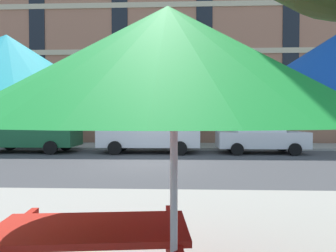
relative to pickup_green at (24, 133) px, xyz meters
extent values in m
plane|color=#424244|center=(6.89, -3.70, -1.03)|extent=(120.00, 120.00, 0.00)
cube|color=#9E998E|center=(6.89, 3.10, -0.97)|extent=(56.00, 3.60, 0.12)
cube|color=#A87056|center=(6.89, 11.30, 5.37)|extent=(46.78, 12.00, 12.80)
cube|color=beige|center=(6.89, 5.26, 2.17)|extent=(45.85, 0.08, 0.36)
cube|color=beige|center=(6.89, 5.26, 5.37)|extent=(45.85, 0.08, 0.36)
cube|color=beige|center=(6.89, 5.26, 8.57)|extent=(45.85, 0.08, 0.36)
cube|color=black|center=(-1.88, 5.27, 5.77)|extent=(1.10, 0.06, 11.60)
cube|color=black|center=(3.97, 5.27, 5.77)|extent=(1.10, 0.06, 11.60)
cube|color=black|center=(9.82, 5.27, 5.77)|extent=(1.10, 0.06, 11.60)
cube|color=black|center=(15.67, 5.27, 5.77)|extent=(1.10, 0.06, 11.60)
cube|color=#195933|center=(0.24, 0.00, -0.21)|extent=(5.10, 1.90, 0.96)
cube|color=#195933|center=(-0.86, 0.00, 0.72)|extent=(1.90, 1.75, 0.90)
cube|color=#195933|center=(2.71, 0.00, 0.45)|extent=(0.16, 1.75, 0.36)
cylinder|color=black|center=(1.82, 0.95, -0.69)|extent=(0.68, 0.22, 0.68)
cylinder|color=black|center=(1.82, -0.95, -0.69)|extent=(0.68, 0.22, 0.68)
cylinder|color=black|center=(-1.34, 0.95, -0.69)|extent=(0.68, 0.22, 0.68)
cube|color=silver|center=(6.57, 0.00, -0.21)|extent=(5.10, 1.90, 0.96)
cube|color=silver|center=(5.47, 0.00, 0.72)|extent=(1.90, 1.75, 0.90)
cube|color=silver|center=(9.04, 0.00, 0.45)|extent=(0.16, 1.75, 0.36)
cylinder|color=black|center=(8.15, 0.95, -0.69)|extent=(0.68, 0.22, 0.68)
cylinder|color=black|center=(8.15, -0.95, -0.69)|extent=(0.68, 0.22, 0.68)
cylinder|color=black|center=(4.99, 0.95, -0.69)|extent=(0.68, 0.22, 0.68)
cylinder|color=black|center=(4.99, -0.95, -0.69)|extent=(0.68, 0.22, 0.68)
cube|color=silver|center=(12.26, 0.00, -0.33)|extent=(4.40, 1.76, 0.80)
cube|color=silver|center=(12.11, 0.00, 0.41)|extent=(2.30, 1.55, 0.68)
cube|color=black|center=(12.11, 0.00, 0.41)|extent=(2.32, 1.57, 0.32)
cylinder|color=black|center=(13.62, 0.88, -0.73)|extent=(0.60, 0.22, 0.60)
cylinder|color=black|center=(13.62, -0.88, -0.73)|extent=(0.60, 0.22, 0.60)
cylinder|color=black|center=(10.89, 0.88, -0.73)|extent=(0.60, 0.22, 0.60)
cylinder|color=black|center=(10.89, -0.88, -0.73)|extent=(0.60, 0.22, 0.60)
cylinder|color=#4C3823|center=(0.41, 3.66, -0.21)|extent=(0.25, 0.25, 1.64)
sphere|color=#2D702D|center=(0.57, 3.72, 1.69)|extent=(1.59, 1.59, 1.59)
sphere|color=#2D702D|center=(0.33, 3.73, 1.50)|extent=(2.46, 2.46, 2.46)
cylinder|color=#4C3823|center=(9.00, 2.76, 0.24)|extent=(0.30, 0.30, 2.53)
sphere|color=#2D702D|center=(9.06, 2.96, 2.37)|extent=(2.78, 2.78, 2.78)
sphere|color=#2D702D|center=(8.96, 2.45, 2.57)|extent=(2.82, 2.82, 2.82)
sphere|color=#2D702D|center=(9.27, 3.08, 2.31)|extent=(2.80, 2.80, 2.80)
sphere|color=#2D702D|center=(9.26, 3.01, 2.75)|extent=(1.85, 1.85, 1.85)
cylinder|color=silver|center=(8.09, -12.70, 0.08)|extent=(0.06, 0.06, 2.20)
cone|color=red|center=(9.27, -12.70, 0.96)|extent=(1.41, 1.41, 0.44)
cone|color=#662D9E|center=(8.92, -11.87, 0.96)|extent=(1.41, 1.41, 0.44)
cone|color=#E5668C|center=(8.09, -11.52, 0.96)|extent=(1.41, 1.41, 0.44)
cone|color=orange|center=(7.26, -11.87, 0.96)|extent=(1.41, 1.41, 0.44)
cone|color=yellow|center=(6.91, -12.70, 0.96)|extent=(1.41, 1.41, 0.44)
cone|color=#199EB2|center=(7.26, -13.53, 0.96)|extent=(1.41, 1.41, 0.44)
cone|color=green|center=(8.09, -13.88, 0.96)|extent=(1.41, 1.41, 0.44)
cone|color=red|center=(8.09, -12.70, 1.00)|extent=(1.76, 1.76, 0.52)
cube|color=red|center=(7.30, -12.30, -0.29)|extent=(1.87, 0.98, 0.06)
cube|color=red|center=(7.24, -11.68, -0.59)|extent=(1.82, 0.46, 0.05)
camera|label=1|loc=(8.14, -14.99, 0.75)|focal=31.28mm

